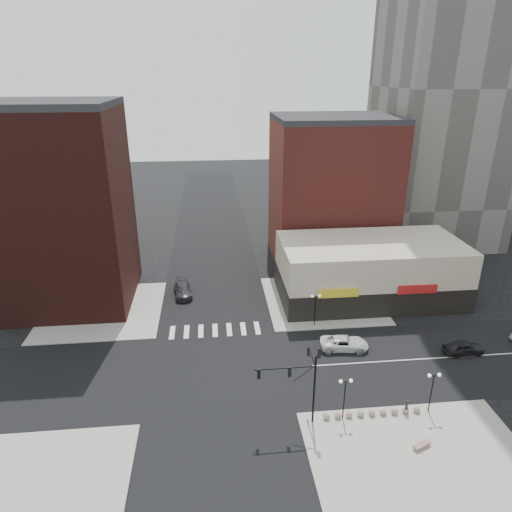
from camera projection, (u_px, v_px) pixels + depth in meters
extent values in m
plane|color=black|center=(218.00, 372.00, 47.25)|extent=(240.00, 240.00, 0.00)
cube|color=black|center=(218.00, 372.00, 47.25)|extent=(200.00, 14.00, 0.02)
cube|color=black|center=(218.00, 372.00, 47.25)|extent=(14.00, 200.00, 0.02)
cube|color=gray|center=(103.00, 310.00, 59.20)|extent=(15.00, 15.00, 0.12)
cube|color=gray|center=(322.00, 300.00, 61.95)|extent=(15.00, 15.00, 0.12)
cube|color=gray|center=(426.00, 467.00, 35.85)|extent=(18.00, 14.00, 0.12)
cube|color=gray|center=(19.00, 508.00, 32.50)|extent=(15.00, 15.00, 0.12)
cube|color=#381511|center=(61.00, 211.00, 57.75)|extent=(16.00, 15.00, 25.00)
cube|color=#381511|center=(12.00, 224.00, 73.25)|extent=(20.00, 18.00, 12.00)
cube|color=maroon|center=(331.00, 193.00, 72.04)|extent=(18.00, 15.00, 22.00)
cube|color=#47443F|center=(512.00, 4.00, 88.97)|extent=(18.00, 18.00, 82.00)
cube|color=#C1B19A|center=(370.00, 270.00, 61.53)|extent=(24.00, 12.00, 8.00)
cube|color=black|center=(368.00, 285.00, 62.40)|extent=(24.20, 12.20, 3.40)
cylinder|color=black|center=(314.00, 390.00, 39.15)|extent=(0.18, 0.18, 7.00)
cylinder|color=black|center=(285.00, 368.00, 37.96)|extent=(5.20, 0.11, 0.11)
cylinder|color=black|center=(304.00, 374.00, 38.38)|extent=(1.72, 0.06, 1.46)
cylinder|color=black|center=(312.00, 356.00, 39.59)|extent=(0.11, 3.00, 0.11)
cube|color=black|center=(259.00, 374.00, 37.90)|extent=(0.28, 0.18, 0.95)
sphere|color=red|center=(259.00, 371.00, 37.79)|extent=(0.16, 0.16, 0.16)
cube|color=black|center=(290.00, 372.00, 38.15)|extent=(0.28, 0.18, 0.95)
sphere|color=red|center=(290.00, 369.00, 38.03)|extent=(0.16, 0.16, 0.16)
cube|color=black|center=(308.00, 351.00, 40.93)|extent=(0.18, 0.28, 0.95)
sphere|color=red|center=(309.00, 348.00, 40.82)|extent=(0.16, 0.16, 0.16)
cube|color=black|center=(319.00, 353.00, 37.74)|extent=(0.28, 0.18, 0.95)
sphere|color=red|center=(320.00, 350.00, 37.62)|extent=(0.16, 0.16, 0.16)
cylinder|color=black|center=(344.00, 400.00, 40.12)|extent=(0.11, 0.11, 4.00)
cylinder|color=black|center=(346.00, 382.00, 39.40)|extent=(0.90, 0.06, 0.06)
sphere|color=white|center=(341.00, 381.00, 39.32)|extent=(0.32, 0.32, 0.32)
sphere|color=white|center=(351.00, 381.00, 39.41)|extent=(0.32, 0.32, 0.32)
cylinder|color=black|center=(431.00, 393.00, 40.88)|extent=(0.11, 0.11, 4.00)
cylinder|color=black|center=(434.00, 376.00, 40.16)|extent=(0.90, 0.06, 0.06)
sphere|color=white|center=(430.00, 375.00, 40.08)|extent=(0.32, 0.32, 0.32)
sphere|color=white|center=(439.00, 375.00, 40.17)|extent=(0.32, 0.32, 0.32)
cylinder|color=black|center=(315.00, 311.00, 54.95)|extent=(0.11, 0.11, 4.00)
cylinder|color=black|center=(316.00, 297.00, 54.23)|extent=(0.90, 0.06, 0.06)
sphere|color=white|center=(312.00, 296.00, 54.15)|extent=(0.32, 0.32, 0.32)
sphere|color=white|center=(320.00, 296.00, 54.23)|extent=(0.32, 0.32, 0.32)
sphere|color=#927065|center=(326.00, 416.00, 40.63)|extent=(0.58, 0.58, 0.58)
sphere|color=#927065|center=(338.00, 415.00, 40.73)|extent=(0.58, 0.58, 0.58)
sphere|color=#927065|center=(349.00, 415.00, 40.83)|extent=(0.58, 0.58, 0.58)
sphere|color=#927065|center=(361.00, 414.00, 40.93)|extent=(0.58, 0.58, 0.58)
sphere|color=#927065|center=(372.00, 413.00, 41.03)|extent=(0.58, 0.58, 0.58)
sphere|color=#927065|center=(383.00, 412.00, 41.13)|extent=(0.58, 0.58, 0.58)
sphere|color=#927065|center=(395.00, 411.00, 41.22)|extent=(0.58, 0.58, 0.58)
sphere|color=#927065|center=(406.00, 410.00, 41.32)|extent=(0.58, 0.58, 0.58)
sphere|color=#927065|center=(417.00, 410.00, 41.42)|extent=(0.58, 0.58, 0.58)
imported|color=silver|center=(344.00, 343.00, 50.90)|extent=(5.57, 3.04, 1.48)
imported|color=black|center=(463.00, 348.00, 50.07)|extent=(4.45, 1.91, 1.50)
imported|color=black|center=(183.00, 290.00, 63.10)|extent=(2.93, 5.71, 1.58)
imported|color=#28262B|center=(407.00, 406.00, 41.15)|extent=(0.65, 0.62, 1.49)
cube|color=#8D6C61|center=(422.00, 446.00, 37.61)|extent=(1.53, 0.96, 0.28)
cube|color=#8D6C61|center=(422.00, 444.00, 37.54)|extent=(1.74, 1.11, 0.11)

